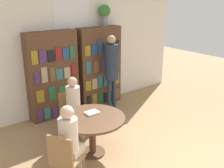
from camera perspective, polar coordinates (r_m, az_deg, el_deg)
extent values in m
cube|color=silver|center=(6.35, -8.62, 7.70)|extent=(6.40, 0.06, 3.00)
cube|color=white|center=(6.22, -8.85, 15.36)|extent=(0.90, 0.01, 1.10)
cube|color=brown|center=(6.03, -12.77, 1.83)|extent=(1.15, 0.32, 1.97)
cube|color=#4C2D6B|center=(6.01, -15.36, -6.59)|extent=(0.10, 0.02, 0.27)
cube|color=#2D707A|center=(6.07, -13.86, -6.20)|extent=(0.13, 0.02, 0.27)
cube|color=#4C2D6B|center=(6.14, -12.29, -5.91)|extent=(0.13, 0.02, 0.24)
cube|color=olive|center=(6.20, -10.85, -5.44)|extent=(0.14, 0.02, 0.26)
cube|color=#4C2D6B|center=(6.26, -9.34, -4.78)|extent=(0.15, 0.02, 0.32)
cube|color=#4C2D6B|center=(6.35, -8.02, -4.74)|extent=(0.14, 0.02, 0.25)
cube|color=olive|center=(5.86, -15.31, -2.66)|extent=(0.16, 0.02, 0.27)
cube|color=#236638|center=(5.95, -12.96, -1.96)|extent=(0.15, 0.02, 0.30)
cube|color=#236638|center=(6.05, -10.78, -1.60)|extent=(0.16, 0.02, 0.27)
cube|color=brown|center=(6.17, -8.59, -1.10)|extent=(0.15, 0.02, 0.27)
cube|color=#4C2D6B|center=(5.71, -16.06, 1.26)|extent=(0.11, 0.02, 0.27)
cube|color=tan|center=(5.76, -14.52, 1.91)|extent=(0.13, 0.02, 0.34)
cube|color=brown|center=(5.83, -12.80, 2.11)|extent=(0.13, 0.02, 0.31)
cube|color=#2D707A|center=(5.90, -11.40, 2.10)|extent=(0.15, 0.02, 0.25)
cube|color=tan|center=(5.98, -9.76, 2.44)|extent=(0.14, 0.02, 0.25)
cube|color=maroon|center=(6.06, -8.32, 2.99)|extent=(0.10, 0.02, 0.31)
cube|color=olive|center=(5.59, -16.53, 5.53)|extent=(0.14, 0.02, 0.29)
cube|color=#4C2D6B|center=(5.66, -14.87, 5.76)|extent=(0.15, 0.02, 0.28)
cube|color=black|center=(5.73, -13.12, 5.92)|extent=(0.15, 0.02, 0.25)
cube|color=maroon|center=(5.80, -11.57, 6.44)|extent=(0.14, 0.02, 0.30)
cube|color=navy|center=(5.88, -10.04, 6.53)|extent=(0.14, 0.02, 0.27)
cube|color=#236638|center=(5.95, -8.66, 6.81)|extent=(0.11, 0.02, 0.28)
cube|color=brown|center=(6.63, -2.81, 3.82)|extent=(1.15, 0.32, 1.97)
cube|color=black|center=(6.52, -5.08, -3.78)|extent=(0.10, 0.02, 0.29)
cube|color=olive|center=(6.61, -3.79, -3.41)|extent=(0.12, 0.02, 0.29)
cube|color=#236638|center=(6.70, -2.49, -3.03)|extent=(0.13, 0.02, 0.30)
cube|color=black|center=(6.81, -1.26, -2.88)|extent=(0.14, 0.02, 0.25)
cube|color=black|center=(6.90, -0.08, -2.57)|extent=(0.10, 0.02, 0.25)
cube|color=brown|center=(7.00, 1.10, -2.08)|extent=(0.16, 0.02, 0.29)
cube|color=olive|center=(6.38, -5.18, -0.43)|extent=(0.15, 0.02, 0.24)
cube|color=tan|center=(6.47, -3.79, 0.02)|extent=(0.14, 0.02, 0.27)
cube|color=#2D707A|center=(6.55, -2.54, 0.61)|extent=(0.13, 0.02, 0.34)
cube|color=#2D707A|center=(6.66, -1.26, 0.61)|extent=(0.14, 0.02, 0.26)
cube|color=maroon|center=(6.75, -0.10, 0.92)|extent=(0.11, 0.02, 0.27)
cube|color=olive|center=(6.86, 1.12, 1.30)|extent=(0.10, 0.02, 0.30)
cube|color=#2D707A|center=(6.25, -5.12, 3.56)|extent=(0.13, 0.02, 0.29)
cube|color=brown|center=(6.37, -3.43, 3.78)|extent=(0.16, 0.02, 0.27)
cube|color=#4C2D6B|center=(6.48, -1.89, 4.32)|extent=(0.15, 0.02, 0.32)
cube|color=maroon|center=(6.60, -0.42, 4.46)|extent=(0.16, 0.02, 0.29)
cube|color=#236638|center=(6.72, 1.01, 4.84)|extent=(0.13, 0.02, 0.32)
cube|color=olive|center=(6.15, -5.32, 7.19)|extent=(0.14, 0.02, 0.25)
cube|color=navy|center=(6.24, -3.99, 7.40)|extent=(0.14, 0.02, 0.25)
cube|color=navy|center=(6.33, -2.70, 7.98)|extent=(0.12, 0.02, 0.33)
cube|color=navy|center=(6.44, -1.34, 7.77)|extent=(0.11, 0.02, 0.24)
cube|color=brown|center=(6.53, -0.16, 8.14)|extent=(0.13, 0.02, 0.29)
cube|color=black|center=(6.64, 1.09, 8.32)|extent=(0.10, 0.02, 0.29)
cylinder|color=slate|center=(6.54, -1.65, 13.52)|extent=(0.16, 0.16, 0.25)
sphere|color=#387033|center=(6.52, -1.67, 15.64)|extent=(0.29, 0.29, 0.29)
cylinder|color=brown|center=(4.89, -4.18, -14.58)|extent=(0.44, 0.44, 0.03)
cylinder|color=brown|center=(4.72, -4.28, -11.16)|extent=(0.12, 0.12, 0.64)
cylinder|color=brown|center=(4.56, -4.39, -7.43)|extent=(1.15, 1.15, 0.04)
cube|color=olive|center=(4.08, -9.63, -15.89)|extent=(0.55, 0.55, 0.04)
cube|color=olive|center=(3.82, -11.27, -14.24)|extent=(0.24, 0.36, 0.45)
cylinder|color=olive|center=(4.39, -10.26, -16.46)|extent=(0.04, 0.04, 0.38)
cylinder|color=olive|center=(4.25, -6.17, -17.62)|extent=(0.04, 0.04, 0.38)
cube|color=olive|center=(5.36, -8.52, -6.83)|extent=(0.43, 0.43, 0.04)
cube|color=olive|center=(5.42, -9.42, -3.78)|extent=(0.40, 0.07, 0.45)
cylinder|color=olive|center=(5.38, -5.99, -9.13)|extent=(0.04, 0.04, 0.38)
cylinder|color=olive|center=(5.26, -9.36, -9.99)|extent=(0.04, 0.04, 0.38)
cylinder|color=olive|center=(5.66, -7.54, -7.73)|extent=(0.04, 0.04, 0.38)
cylinder|color=olive|center=(5.54, -10.76, -8.50)|extent=(0.04, 0.04, 0.38)
cube|color=beige|center=(5.21, -7.93, -6.61)|extent=(0.30, 0.34, 0.12)
cylinder|color=beige|center=(5.16, -8.45, -3.17)|extent=(0.27, 0.27, 0.50)
sphere|color=tan|center=(5.04, -8.64, 0.46)|extent=(0.19, 0.19, 0.19)
cylinder|color=beige|center=(5.27, -6.54, -9.55)|extent=(0.10, 0.10, 0.42)
cylinder|color=beige|center=(5.22, -8.03, -9.93)|extent=(0.10, 0.10, 0.42)
cube|color=beige|center=(4.13, -8.66, -13.99)|extent=(0.42, 0.41, 0.12)
cylinder|color=beige|center=(3.91, -9.48, -10.74)|extent=(0.28, 0.28, 0.50)
sphere|color=#DBB293|center=(3.76, -9.77, -6.10)|extent=(0.20, 0.20, 0.20)
cylinder|color=beige|center=(4.40, -8.63, -16.00)|extent=(0.10, 0.10, 0.42)
cylinder|color=beige|center=(4.33, -6.78, -16.51)|extent=(0.10, 0.10, 0.42)
cylinder|color=#232D3D|center=(6.39, -0.64, -2.40)|extent=(0.10, 0.10, 0.78)
cylinder|color=#232D3D|center=(6.47, 0.40, -2.12)|extent=(0.10, 0.10, 0.78)
cylinder|color=#232D3D|center=(6.18, -0.12, 4.80)|extent=(0.32, 0.32, 0.85)
sphere|color=tan|center=(6.07, -0.13, 9.61)|extent=(0.20, 0.20, 0.20)
cylinder|color=#232D3D|center=(6.41, -0.97, 7.25)|extent=(0.07, 0.30, 0.07)
cube|color=silver|center=(4.67, -4.40, -6.25)|extent=(0.24, 0.18, 0.03)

